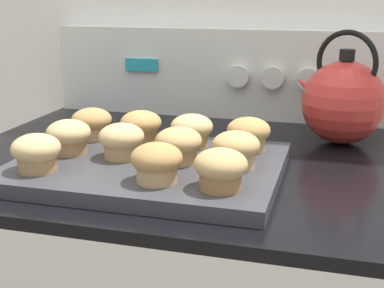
{
  "coord_description": "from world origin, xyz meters",
  "views": [
    {
      "loc": [
        0.27,
        -0.51,
        1.18
      ],
      "look_at": [
        0.05,
        0.26,
        0.95
      ],
      "focal_mm": 50.0,
      "sensor_mm": 36.0,
      "label": 1
    }
  ],
  "objects_px": {
    "muffin_r1_c2": "(179,145)",
    "tea_kettle": "(343,101)",
    "muffin_r2_c2": "(192,130)",
    "muffin_r2_c3": "(248,134)",
    "muffin_pan": "(149,166)",
    "muffin_r0_c0": "(36,152)",
    "muffin_r2_c1": "(141,126)",
    "muffin_r0_c2": "(157,162)",
    "muffin_r1_c3": "(236,149)",
    "muffin_r1_c0": "(69,136)",
    "muffin_r1_c1": "(122,140)",
    "muffin_r0_c3": "(221,168)",
    "muffin_r2_c0": "(92,123)"
  },
  "relations": [
    {
      "from": "muffin_r0_c3",
      "to": "muffin_r2_c0",
      "type": "xyz_separation_m",
      "value": [
        -0.27,
        0.18,
        0.0
      ]
    },
    {
      "from": "tea_kettle",
      "to": "muffin_pan",
      "type": "bearing_deg",
      "value": -137.41
    },
    {
      "from": "muffin_r1_c3",
      "to": "muffin_r1_c0",
      "type": "bearing_deg",
      "value": -179.84
    },
    {
      "from": "muffin_r0_c0",
      "to": "muffin_r2_c0",
      "type": "distance_m",
      "value": 0.18
    },
    {
      "from": "muffin_r1_c3",
      "to": "muffin_pan",
      "type": "bearing_deg",
      "value": -179.84
    },
    {
      "from": "muffin_r0_c2",
      "to": "muffin_r2_c2",
      "type": "height_order",
      "value": "same"
    },
    {
      "from": "muffin_r1_c2",
      "to": "muffin_r2_c0",
      "type": "relative_size",
      "value": 1.0
    },
    {
      "from": "muffin_r2_c3",
      "to": "tea_kettle",
      "type": "xyz_separation_m",
      "value": [
        0.14,
        0.17,
        0.03
      ]
    },
    {
      "from": "muffin_r1_c0",
      "to": "muffin_r1_c1",
      "type": "distance_m",
      "value": 0.09
    },
    {
      "from": "muffin_r2_c1",
      "to": "muffin_pan",
      "type": "bearing_deg",
      "value": -62.75
    },
    {
      "from": "muffin_pan",
      "to": "muffin_r1_c3",
      "type": "xyz_separation_m",
      "value": [
        0.14,
        0.0,
        0.04
      ]
    },
    {
      "from": "muffin_r2_c0",
      "to": "muffin_r2_c3",
      "type": "bearing_deg",
      "value": 0.53
    },
    {
      "from": "muffin_r1_c1",
      "to": "muffin_r0_c3",
      "type": "bearing_deg",
      "value": -27.56
    },
    {
      "from": "muffin_r1_c3",
      "to": "muffin_r2_c2",
      "type": "distance_m",
      "value": 0.13
    },
    {
      "from": "muffin_r1_c1",
      "to": "muffin_r1_c2",
      "type": "bearing_deg",
      "value": 0.27
    },
    {
      "from": "muffin_r0_c0",
      "to": "muffin_r1_c1",
      "type": "xyz_separation_m",
      "value": [
        0.09,
        0.09,
        0.0
      ]
    },
    {
      "from": "muffin_r2_c1",
      "to": "muffin_r2_c2",
      "type": "relative_size",
      "value": 1.0
    },
    {
      "from": "muffin_r0_c0",
      "to": "muffin_r0_c2",
      "type": "xyz_separation_m",
      "value": [
        0.18,
        0.0,
        0.0
      ]
    },
    {
      "from": "muffin_r1_c2",
      "to": "muffin_r2_c1",
      "type": "height_order",
      "value": "same"
    },
    {
      "from": "muffin_r0_c0",
      "to": "muffin_r1_c3",
      "type": "xyz_separation_m",
      "value": [
        0.27,
        0.09,
        0.0
      ]
    },
    {
      "from": "muffin_pan",
      "to": "muffin_r1_c0",
      "type": "relative_size",
      "value": 5.71
    },
    {
      "from": "muffin_r0_c2",
      "to": "muffin_r1_c2",
      "type": "xyz_separation_m",
      "value": [
        0.0,
        0.09,
        0.0
      ]
    },
    {
      "from": "muffin_r1_c2",
      "to": "tea_kettle",
      "type": "relative_size",
      "value": 0.34
    },
    {
      "from": "muffin_r1_c3",
      "to": "muffin_r2_c0",
      "type": "height_order",
      "value": "same"
    },
    {
      "from": "muffin_r1_c0",
      "to": "muffin_r2_c3",
      "type": "xyz_separation_m",
      "value": [
        0.27,
        0.09,
        0.0
      ]
    },
    {
      "from": "muffin_r2_c1",
      "to": "muffin_r0_c2",
      "type": "bearing_deg",
      "value": -63.25
    },
    {
      "from": "muffin_r2_c2",
      "to": "muffin_r2_c3",
      "type": "height_order",
      "value": "same"
    },
    {
      "from": "muffin_r0_c2",
      "to": "muffin_r1_c2",
      "type": "distance_m",
      "value": 0.09
    },
    {
      "from": "muffin_r0_c3",
      "to": "muffin_r2_c2",
      "type": "bearing_deg",
      "value": 116.2
    },
    {
      "from": "muffin_r0_c0",
      "to": "muffin_r1_c2",
      "type": "bearing_deg",
      "value": 26.49
    },
    {
      "from": "muffin_pan",
      "to": "tea_kettle",
      "type": "distance_m",
      "value": 0.39
    },
    {
      "from": "muffin_r2_c2",
      "to": "tea_kettle",
      "type": "distance_m",
      "value": 0.3
    },
    {
      "from": "muffin_r1_c1",
      "to": "muffin_r1_c2",
      "type": "relative_size",
      "value": 1.0
    },
    {
      "from": "muffin_pan",
      "to": "muffin_r2_c1",
      "type": "relative_size",
      "value": 5.71
    },
    {
      "from": "muffin_r1_c1",
      "to": "muffin_r1_c3",
      "type": "bearing_deg",
      "value": 0.13
    },
    {
      "from": "muffin_r1_c1",
      "to": "tea_kettle",
      "type": "height_order",
      "value": "tea_kettle"
    },
    {
      "from": "muffin_pan",
      "to": "muffin_r0_c2",
      "type": "distance_m",
      "value": 0.11
    },
    {
      "from": "muffin_pan",
      "to": "muffin_r2_c1",
      "type": "height_order",
      "value": "muffin_r2_c1"
    },
    {
      "from": "muffin_r1_c2",
      "to": "tea_kettle",
      "type": "height_order",
      "value": "tea_kettle"
    },
    {
      "from": "muffin_r0_c0",
      "to": "muffin_r2_c1",
      "type": "distance_m",
      "value": 0.21
    },
    {
      "from": "muffin_pan",
      "to": "muffin_r2_c2",
      "type": "relative_size",
      "value": 5.71
    },
    {
      "from": "muffin_r1_c2",
      "to": "tea_kettle",
      "type": "xyz_separation_m",
      "value": [
        0.24,
        0.26,
        0.03
      ]
    },
    {
      "from": "muffin_r0_c2",
      "to": "muffin_r1_c1",
      "type": "relative_size",
      "value": 1.0
    },
    {
      "from": "muffin_r0_c0",
      "to": "muffin_r1_c3",
      "type": "relative_size",
      "value": 1.0
    },
    {
      "from": "muffin_r1_c0",
      "to": "muffin_r1_c1",
      "type": "relative_size",
      "value": 1.0
    },
    {
      "from": "muffin_r1_c3",
      "to": "muffin_r0_c0",
      "type": "bearing_deg",
      "value": -161.31
    },
    {
      "from": "muffin_r0_c0",
      "to": "muffin_r1_c2",
      "type": "distance_m",
      "value": 0.21
    },
    {
      "from": "muffin_r0_c3",
      "to": "muffin_r2_c1",
      "type": "height_order",
      "value": "same"
    },
    {
      "from": "muffin_r1_c3",
      "to": "muffin_r2_c3",
      "type": "bearing_deg",
      "value": 88.33
    },
    {
      "from": "muffin_r0_c0",
      "to": "muffin_r0_c2",
      "type": "bearing_deg",
      "value": 0.65
    }
  ]
}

